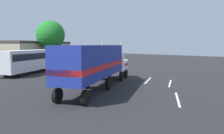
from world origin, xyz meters
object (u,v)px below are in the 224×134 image
Objects in this scene: semi_truck at (98,62)px; person_bystander at (72,79)px; parked_bus at (30,59)px; tree_center at (51,35)px.

semi_truck reaches higher than person_bystander.
person_bystander is 0.15× the size of parked_bus.
tree_center is at bearing 62.25° from person_bystander.
tree_center reaches higher than parked_bus.
semi_truck is at bearing -112.68° from tree_center.
semi_truck is 8.53× the size of person_bystander.
parked_bus is 1.21× the size of tree_center.
person_bystander is at bearing -117.75° from tree_center.
tree_center is (8.57, 7.82, 4.11)m from parked_bus.
person_bystander is 13.48m from parked_bus.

